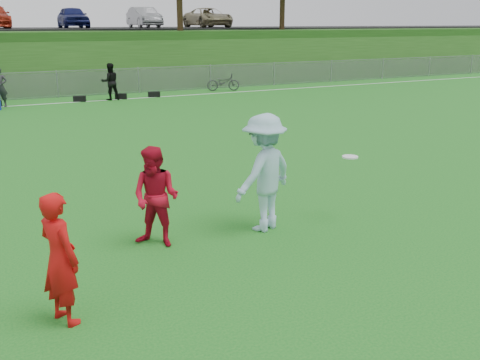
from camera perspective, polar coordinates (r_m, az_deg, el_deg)
ground at (r=8.75m, az=0.32°, el=-7.21°), size 120.00×120.00×0.00m
sideline_far at (r=25.66m, az=-18.13°, el=7.84°), size 60.00×0.10×0.01m
fence at (r=27.55m, az=-18.90°, el=9.67°), size 58.00×0.06×1.30m
berm at (r=38.39m, az=-21.37°, el=12.42°), size 120.00×18.00×3.00m
parking_lot at (r=40.33m, az=-21.90°, el=14.72°), size 120.00×12.00×0.10m
car_row at (r=39.24m, az=-23.64°, el=15.65°), size 32.04×5.18×1.44m
gear_bags at (r=25.93m, az=-15.71°, el=8.40°), size 7.73×0.53×0.26m
player_red_left at (r=6.75m, az=-18.67°, el=-7.94°), size 0.61×0.71×1.65m
player_red_center at (r=8.67m, az=-8.95°, el=-1.83°), size 1.01×1.01×1.65m
player_blue at (r=9.21m, az=2.59°, el=0.77°), size 1.52×1.23×2.05m
frisbee at (r=9.80m, az=11.66°, el=2.43°), size 0.29×0.29×0.03m
bicycle at (r=28.75m, az=-1.81°, el=10.39°), size 1.81×1.10×0.90m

